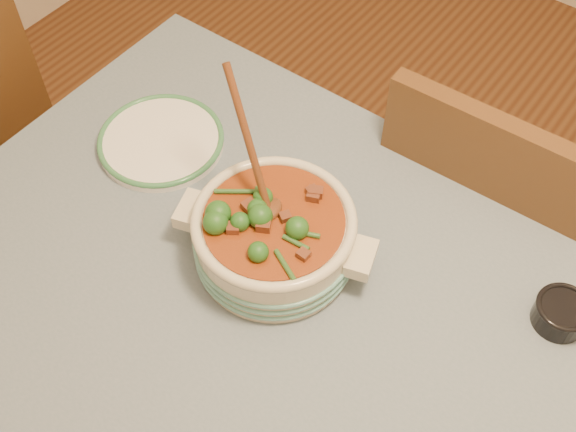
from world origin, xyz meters
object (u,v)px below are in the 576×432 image
object	(u,v)px
dining_table	(327,378)
white_plate	(161,141)
chair_far	(480,213)
stew_casserole	(274,233)
condiment_bowl	(562,312)

from	to	relation	value
dining_table	white_plate	bearing A→B (deg)	161.29
white_plate	chair_far	size ratio (longest dim) A/B	0.35
stew_casserole	chair_far	distance (m)	0.62
dining_table	white_plate	world-z (taller)	white_plate
chair_far	white_plate	bearing A→B (deg)	33.59
white_plate	chair_far	bearing A→B (deg)	35.19
condiment_bowl	stew_casserole	bearing A→B (deg)	-158.70
stew_casserole	dining_table	bearing A→B (deg)	-28.47
dining_table	condiment_bowl	world-z (taller)	condiment_bowl
dining_table	condiment_bowl	size ratio (longest dim) A/B	13.77
stew_casserole	white_plate	world-z (taller)	stew_casserole
stew_casserole	chair_far	bearing A→B (deg)	65.71
white_plate	condiment_bowl	distance (m)	0.86
condiment_bowl	white_plate	bearing A→B (deg)	-172.87
dining_table	stew_casserole	world-z (taller)	stew_casserole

